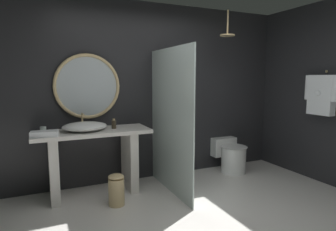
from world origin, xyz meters
name	(u,v)px	position (x,y,z in m)	size (l,w,h in m)	color
back_wall_panel	(143,93)	(0.00, 1.90, 1.30)	(4.80, 0.10, 2.60)	#232326
side_wall_right	(320,93)	(2.35, 0.76, 1.30)	(0.10, 2.47, 2.60)	#232326
vanity_counter	(93,154)	(-0.82, 1.54, 0.54)	(1.46, 0.57, 0.85)	silver
vessel_sink	(85,126)	(-0.91, 1.54, 0.91)	(0.56, 0.46, 0.21)	white
tumbler_cup	(43,130)	(-1.40, 1.54, 0.90)	(0.07, 0.07, 0.09)	silver
soap_dispenser	(114,124)	(-0.53, 1.55, 0.91)	(0.06, 0.06, 0.13)	#3D3323
round_wall_mirror	(88,86)	(-0.82, 1.81, 1.40)	(0.88, 0.04, 0.88)	#D6B77F
shower_glass_panel	(170,121)	(0.14, 1.21, 0.95)	(0.02, 1.27, 1.90)	silver
rain_shower_head	(227,33)	(1.16, 1.43, 2.17)	(0.22, 0.22, 0.37)	#D6B77F
hanging_bathrobe	(322,93)	(2.21, 0.63, 1.31)	(0.20, 0.53, 0.63)	#D6B77F
toilet	(231,156)	(1.39, 1.56, 0.26)	(0.42, 0.59, 0.52)	white
waste_bin	(116,190)	(-0.63, 1.08, 0.19)	(0.19, 0.19, 0.38)	#D6B77F
folded_hand_towel	(44,134)	(-1.39, 1.36, 0.88)	(0.30, 0.15, 0.07)	white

